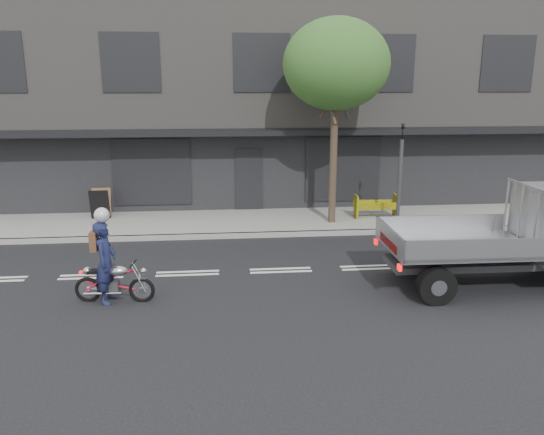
{
  "coord_description": "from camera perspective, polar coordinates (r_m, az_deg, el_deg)",
  "views": [
    {
      "loc": [
        -1.44,
        -12.93,
        4.77
      ],
      "look_at": [
        -0.18,
        0.5,
        1.3
      ],
      "focal_mm": 35.0,
      "sensor_mm": 36.0,
      "label": 1
    }
  ],
  "objects": [
    {
      "name": "building_main",
      "position": [
        24.29,
        -2.0,
        12.6
      ],
      "size": [
        26.0,
        10.0,
        8.0
      ],
      "primitive_type": "cube",
      "color": "slate",
      "rests_on": "ground"
    },
    {
      "name": "construction_barrier",
      "position": [
        18.63,
        11.3,
        1.11
      ],
      "size": [
        1.53,
        0.66,
        0.84
      ],
      "primitive_type": null,
      "rotation": [
        0.0,
        0.0,
        -0.04
      ],
      "color": "#F8EC0D",
      "rests_on": "sidewalk"
    },
    {
      "name": "street_tree",
      "position": [
        17.52,
        6.91,
        15.98
      ],
      "size": [
        3.4,
        3.4,
        6.74
      ],
      "color": "#382B21",
      "rests_on": "ground"
    },
    {
      "name": "motorcycle",
      "position": [
        12.33,
        -16.61,
        -6.61
      ],
      "size": [
        1.79,
        0.52,
        0.92
      ],
      "rotation": [
        0.0,
        0.0,
        -0.11
      ],
      "color": "black",
      "rests_on": "ground"
    },
    {
      "name": "traffic_light_pole",
      "position": [
        17.51,
        13.56,
        3.76
      ],
      "size": [
        0.12,
        0.12,
        3.5
      ],
      "color": "#2D2D30",
      "rests_on": "ground"
    },
    {
      "name": "kerb",
      "position": [
        16.77,
        -0.21,
        -1.84
      ],
      "size": [
        32.0,
        0.2,
        0.15
      ],
      "primitive_type": "cube",
      "color": "gray",
      "rests_on": "ground"
    },
    {
      "name": "ground",
      "position": [
        13.86,
        0.94,
        -5.72
      ],
      "size": [
        80.0,
        80.0,
        0.0
      ],
      "primitive_type": "plane",
      "color": "black",
      "rests_on": "ground"
    },
    {
      "name": "rider",
      "position": [
        12.21,
        -17.46,
        -4.63
      ],
      "size": [
        0.51,
        0.72,
        1.85
      ],
      "primitive_type": "imported",
      "rotation": [
        0.0,
        0.0,
        1.46
      ],
      "color": "#171C3F",
      "rests_on": "ground"
    },
    {
      "name": "sandwich_board",
      "position": [
        19.17,
        -18.06,
        1.33
      ],
      "size": [
        0.66,
        0.45,
        1.03
      ],
      "primitive_type": null,
      "rotation": [
        0.0,
        0.0,
        0.02
      ],
      "color": "black",
      "rests_on": "sidewalk"
    },
    {
      "name": "sidewalk",
      "position": [
        18.3,
        -0.66,
        -0.44
      ],
      "size": [
        32.0,
        3.2,
        0.15
      ],
      "primitive_type": "cube",
      "color": "gray",
      "rests_on": "ground"
    }
  ]
}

